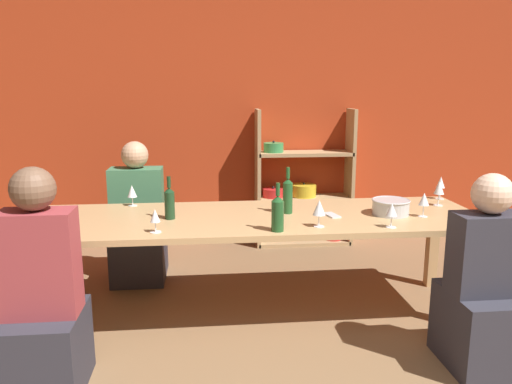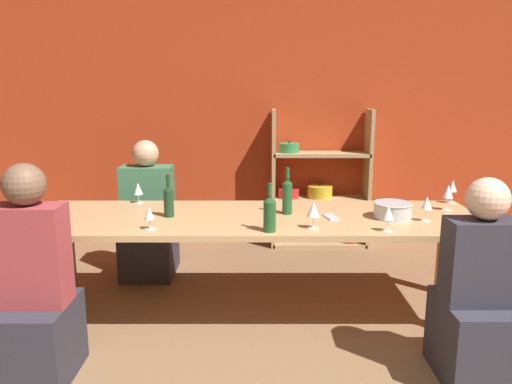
% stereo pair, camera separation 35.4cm
% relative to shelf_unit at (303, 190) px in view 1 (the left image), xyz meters
% --- Properties ---
extents(wall_back_red, '(8.80, 0.06, 2.70)m').
position_rel_shelf_unit_xyz_m(wall_back_red, '(-0.50, 0.20, 0.78)').
color(wall_back_red, '#B23819').
rests_on(wall_back_red, ground_plane).
extents(shelf_unit, '(1.00, 0.30, 1.41)m').
position_rel_shelf_unit_xyz_m(shelf_unit, '(0.00, 0.00, 0.00)').
color(shelf_unit, tan).
rests_on(shelf_unit, ground_plane).
extents(dining_table, '(3.14, 0.97, 0.74)m').
position_rel_shelf_unit_xyz_m(dining_table, '(-0.65, -1.66, 0.10)').
color(dining_table, tan).
rests_on(dining_table, ground_plane).
extents(mixing_bowl, '(0.27, 0.27, 0.11)m').
position_rel_shelf_unit_xyz_m(mixing_bowl, '(0.28, -1.71, 0.23)').
color(mixing_bowl, '#B7BABC').
rests_on(mixing_bowl, dining_table).
extents(wine_bottle_green, '(0.08, 0.08, 0.31)m').
position_rel_shelf_unit_xyz_m(wine_bottle_green, '(-0.57, -2.04, 0.29)').
color(wine_bottle_green, '#1E4C23').
rests_on(wine_bottle_green, dining_table).
extents(wine_bottle_dark, '(0.07, 0.07, 0.33)m').
position_rel_shelf_unit_xyz_m(wine_bottle_dark, '(-0.43, -1.60, 0.30)').
color(wine_bottle_dark, '#1E4C23').
rests_on(wine_bottle_dark, dining_table).
extents(wine_bottle_amber, '(0.07, 0.07, 0.30)m').
position_rel_shelf_unit_xyz_m(wine_bottle_amber, '(-1.26, -1.68, 0.29)').
color(wine_bottle_amber, '#19381E').
rests_on(wine_bottle_amber, dining_table).
extents(wine_glass_red_a, '(0.07, 0.07, 0.16)m').
position_rel_shelf_unit_xyz_m(wine_glass_red_a, '(0.17, -2.04, 0.28)').
color(wine_glass_red_a, white).
rests_on(wine_glass_red_a, dining_table).
extents(wine_glass_white_a, '(0.08, 0.08, 0.19)m').
position_rel_shelf_unit_xyz_m(wine_glass_white_a, '(0.74, -1.49, 0.30)').
color(wine_glass_white_a, white).
rests_on(wine_glass_white_a, dining_table).
extents(wine_glass_empty_a, '(0.07, 0.07, 0.17)m').
position_rel_shelf_unit_xyz_m(wine_glass_empty_a, '(0.49, -1.80, 0.29)').
color(wine_glass_empty_a, white).
rests_on(wine_glass_empty_a, dining_table).
extents(wine_glass_red_b, '(0.07, 0.07, 0.18)m').
position_rel_shelf_unit_xyz_m(wine_glass_red_b, '(0.86, -1.27, 0.30)').
color(wine_glass_red_b, white).
rests_on(wine_glass_red_b, dining_table).
extents(wine_glass_red_c, '(0.08, 0.08, 0.18)m').
position_rel_shelf_unit_xyz_m(wine_glass_red_c, '(-0.29, -1.97, 0.29)').
color(wine_glass_red_c, white).
rests_on(wine_glass_red_c, dining_table).
extents(wine_glass_empty_b, '(0.07, 0.07, 0.15)m').
position_rel_shelf_unit_xyz_m(wine_glass_empty_b, '(-1.32, -1.99, 0.27)').
color(wine_glass_empty_b, white).
rests_on(wine_glass_empty_b, dining_table).
extents(wine_glass_empty_c, '(0.07, 0.07, 0.16)m').
position_rel_shelf_unit_xyz_m(wine_glass_empty_c, '(-1.56, -1.26, 0.28)').
color(wine_glass_empty_c, white).
rests_on(wine_glass_empty_c, dining_table).
extents(cell_phone, '(0.10, 0.16, 0.01)m').
position_rel_shelf_unit_xyz_m(cell_phone, '(-0.14, -1.71, 0.17)').
color(cell_phone, silver).
rests_on(cell_phone, dining_table).
extents(person_near_a, '(0.38, 0.47, 1.24)m').
position_rel_shelf_unit_xyz_m(person_near_a, '(-1.88, -2.45, -0.11)').
color(person_near_a, '#2D2D38').
rests_on(person_near_a, ground_plane).
extents(person_far_a, '(0.44, 0.55, 1.19)m').
position_rel_shelf_unit_xyz_m(person_far_a, '(-1.59, -0.83, -0.14)').
color(person_far_a, '#2D2D38').
rests_on(person_far_a, ground_plane).
extents(person_near_b, '(0.39, 0.49, 1.16)m').
position_rel_shelf_unit_xyz_m(person_near_b, '(0.58, -2.46, -0.14)').
color(person_near_b, '#2D2D38').
rests_on(person_near_b, ground_plane).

